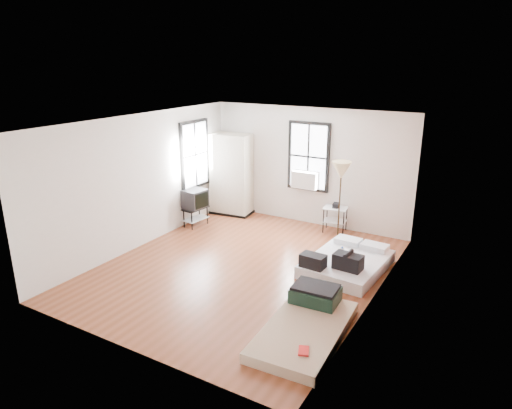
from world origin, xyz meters
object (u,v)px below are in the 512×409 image
Objects in this scene: tv_stand at (195,200)px; wardrobe at (231,175)px; mattress_bare at (307,321)px; side_table at (335,212)px; mattress_main at (346,262)px; floor_lamp at (341,174)px.

wardrobe is at bearing 86.32° from tv_stand.
wardrobe reaches higher than mattress_bare.
wardrobe is 2.98× the size of side_table.
tv_stand is (-3.04, -1.30, 0.17)m from side_table.
side_table reaches higher than mattress_main.
mattress_bare is at bearing -77.38° from floor_lamp.
wardrobe is 2.86m from side_table.
floor_lamp is at bearing 123.08° from mattress_main.
mattress_main is 2.06m from side_table.
mattress_bare is at bearing -81.67° from mattress_main.
tv_stand is at bearing -106.99° from wardrobe.
mattress_main is at bearing -63.12° from side_table.
wardrobe is (-3.90, 3.95, 0.90)m from mattress_bare.
tv_stand is at bearing -156.87° from side_table.
mattress_main is 2.22m from mattress_bare.
tv_stand reaches higher than mattress_main.
mattress_bare is 3.57m from floor_lamp.
wardrobe is at bearing 158.82° from mattress_main.
floor_lamp is 3.58m from tv_stand.
mattress_bare is 2.29× the size of tv_stand.
side_table is at bearing 102.05° from mattress_bare.
floor_lamp is (-0.71, 3.17, 1.48)m from mattress_bare.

